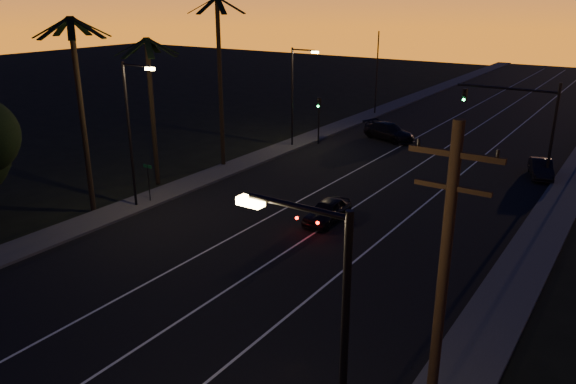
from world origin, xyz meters
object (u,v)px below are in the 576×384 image
Objects in this scene: utility_pole at (440,305)px; right_car at (541,168)px; cross_car at (389,132)px; signal_mast at (520,111)px; lead_car at (327,211)px.

utility_pole is 2.39× the size of right_car.
cross_car is at bearing 162.77° from right_car.
right_car is at bearing 18.44° from signal_mast.
cross_car is (-12.00, 4.92, -4.01)m from signal_mast.
utility_pole is at bearing -85.15° from right_car.
utility_pole is at bearing -64.76° from cross_car.
right_car is at bearing 61.51° from lead_car.
signal_mast reaches higher than lead_car.
signal_mast is 1.61× the size of lead_car.
cross_car is (-5.11, 20.43, 0.10)m from lead_car.
cross_car reaches higher than right_car.
utility_pole is 1.76× the size of cross_car.
right_car is (1.86, 0.62, -4.12)m from signal_mast.
signal_mast is (-4.46, 29.99, -0.53)m from utility_pole.
signal_mast is 1.25× the size of cross_car.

